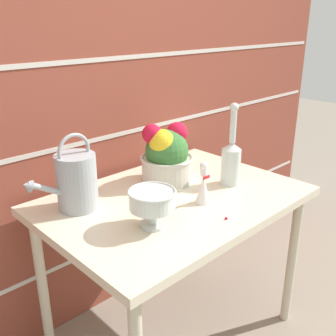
% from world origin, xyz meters
% --- Properties ---
extents(ground_plane, '(12.00, 12.00, 0.00)m').
position_xyz_m(ground_plane, '(0.00, 0.00, 0.00)').
color(ground_plane, gray).
extents(brick_wall, '(3.60, 0.08, 2.20)m').
position_xyz_m(brick_wall, '(0.00, 0.47, 1.10)').
color(brick_wall, brown).
rests_on(brick_wall, ground_plane).
extents(patio_table, '(1.09, 0.77, 0.74)m').
position_xyz_m(patio_table, '(0.00, 0.00, 0.67)').
color(patio_table, beige).
rests_on(patio_table, ground_plane).
extents(watering_can, '(0.30, 0.16, 0.31)m').
position_xyz_m(watering_can, '(-0.35, 0.19, 0.86)').
color(watering_can, '#9EA3A8').
rests_on(watering_can, patio_table).
extents(crystal_pedestal_bowl, '(0.18, 0.18, 0.14)m').
position_xyz_m(crystal_pedestal_bowl, '(-0.24, -0.13, 0.84)').
color(crystal_pedestal_bowl, silver).
rests_on(crystal_pedestal_bowl, patio_table).
extents(flower_planter, '(0.25, 0.25, 0.28)m').
position_xyz_m(flower_planter, '(0.09, 0.15, 0.87)').
color(flower_planter, beige).
rests_on(flower_planter, patio_table).
extents(glass_decanter, '(0.09, 0.09, 0.38)m').
position_xyz_m(glass_decanter, '(0.28, -0.08, 0.86)').
color(glass_decanter, silver).
rests_on(glass_decanter, patio_table).
extents(figurine_vase, '(0.06, 0.06, 0.18)m').
position_xyz_m(figurine_vase, '(0.04, -0.12, 0.81)').
color(figurine_vase, white).
rests_on(figurine_vase, patio_table).
extents(fallen_petal, '(0.01, 0.01, 0.01)m').
position_xyz_m(fallen_petal, '(-0.00, -0.28, 0.74)').
color(fallen_petal, red).
rests_on(fallen_petal, patio_table).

